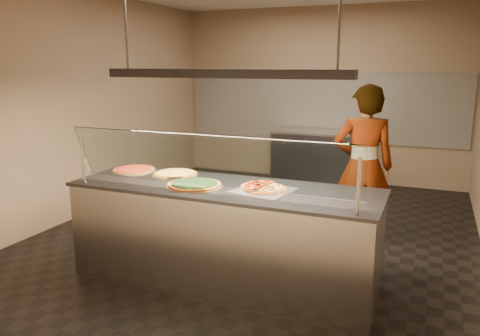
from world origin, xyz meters
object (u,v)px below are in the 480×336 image
at_px(half_pizza_sausage, 273,189).
at_px(worker, 363,167).
at_px(serving_counter, 224,233).
at_px(pizza_cheese, 176,174).
at_px(pizza_spinach, 195,184).
at_px(pizza_tomato, 134,169).
at_px(pizza_spatula, 174,175).
at_px(prep_table, 318,158).
at_px(sneeze_guard, 207,162).
at_px(half_pizza_pepperoni, 253,186).
at_px(perforated_tray, 263,190).
at_px(heat_lamp_housing, 223,73).

bearing_deg(half_pizza_sausage, worker, 68.36).
height_order(serving_counter, pizza_cheese, pizza_cheese).
bearing_deg(pizza_spinach, half_pizza_sausage, 7.18).
xyz_separation_m(pizza_tomato, worker, (2.20, 1.21, -0.03)).
relative_size(pizza_spatula, prep_table, 0.15).
relative_size(serving_counter, pizza_cheese, 6.17).
relative_size(sneeze_guard, half_pizza_sausage, 6.18).
height_order(serving_counter, prep_table, same).
xyz_separation_m(serving_counter, half_pizza_pepperoni, (0.30, -0.01, 0.50)).
bearing_deg(pizza_spatula, half_pizza_sausage, -6.55).
distance_m(serving_counter, pizza_spatula, 0.78).
height_order(perforated_tray, prep_table, perforated_tray).
bearing_deg(pizza_tomato, half_pizza_pepperoni, -9.14).
xyz_separation_m(sneeze_guard, worker, (1.06, 1.77, -0.31)).
bearing_deg(serving_counter, prep_table, 90.18).
height_order(perforated_tray, pizza_spatula, pizza_spatula).
bearing_deg(prep_table, pizza_spatula, -98.74).
height_order(serving_counter, worker, worker).
xyz_separation_m(pizza_tomato, prep_table, (1.13, 3.69, -0.48)).
bearing_deg(half_pizza_sausage, perforated_tray, 177.99).
relative_size(serving_counter, pizza_tomato, 6.29).
bearing_deg(worker, sneeze_guard, 44.29).
relative_size(half_pizza_sausage, pizza_tomato, 0.93).
height_order(half_pizza_sausage, pizza_cheese, half_pizza_sausage).
bearing_deg(sneeze_guard, perforated_tray, 40.18).
relative_size(sneeze_guard, pizza_cheese, 5.66).
relative_size(serving_counter, prep_table, 1.88).
bearing_deg(pizza_tomato, worker, 28.85).
bearing_deg(pizza_cheese, half_pizza_sausage, -11.57).
xyz_separation_m(half_pizza_pepperoni, heat_lamp_housing, (-0.30, 0.01, 0.99)).
relative_size(worker, heat_lamp_housing, 0.79).
bearing_deg(pizza_tomato, pizza_spatula, -11.48).
bearing_deg(pizza_spatula, prep_table, 81.26).
xyz_separation_m(perforated_tray, pizza_spinach, (-0.64, -0.10, 0.01)).
bearing_deg(prep_table, perforated_tray, -84.17).
relative_size(perforated_tray, prep_table, 0.37).
height_order(pizza_cheese, worker, worker).
relative_size(half_pizza_pepperoni, worker, 0.23).
xyz_separation_m(pizza_cheese, pizza_tomato, (-0.50, 0.00, -0.00)).
bearing_deg(worker, prep_table, -81.50).
height_order(pizza_spinach, pizza_spatula, pizza_spatula).
xyz_separation_m(pizza_spatula, prep_table, (0.59, 3.80, -0.49)).
height_order(pizza_spinach, pizza_tomato, pizza_spinach).
height_order(perforated_tray, half_pizza_sausage, half_pizza_sausage).
xyz_separation_m(half_pizza_pepperoni, pizza_tomato, (-1.43, 0.23, -0.02)).
xyz_separation_m(serving_counter, pizza_cheese, (-0.64, 0.21, 0.48)).
relative_size(pizza_spatula, worker, 0.13).
relative_size(half_pizza_pepperoni, pizza_spinach, 0.82).
distance_m(half_pizza_pepperoni, heat_lamp_housing, 1.03).
bearing_deg(worker, pizza_spatula, 23.75).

